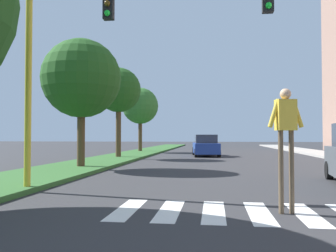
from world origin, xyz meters
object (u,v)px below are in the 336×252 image
object	(u,v)px
tree_distant	(140,106)
traffic_light_gantry	(105,34)
tree_far	(119,91)
sedan_midblock	(206,146)
tree_mid	(81,79)
pedestrian_performer	(286,130)

from	to	relation	value
tree_distant	traffic_light_gantry	world-z (taller)	tree_distant
tree_far	tree_distant	world-z (taller)	tree_far
tree_distant	sedan_midblock	xyz separation A→B (m)	(6.32, -5.39, -3.64)
sedan_midblock	tree_mid	bearing A→B (deg)	-115.31
tree_mid	tree_distant	size ratio (longest dim) A/B	0.99
traffic_light_gantry	sedan_midblock	distance (m)	18.68
tree_mid	tree_far	size ratio (longest dim) A/B	0.98
tree_mid	tree_far	distance (m)	7.62
tree_distant	tree_mid	bearing A→B (deg)	-87.28
tree_mid	sedan_midblock	bearing A→B (deg)	64.69
tree_far	traffic_light_gantry	xyz separation A→B (m)	(3.55, -14.15, -0.35)
sedan_midblock	tree_far	bearing A→B (deg)	-145.20
pedestrian_performer	sedan_midblock	world-z (taller)	pedestrian_performer
tree_distant	tree_far	bearing A→B (deg)	-87.03
tree_mid	sedan_midblock	world-z (taller)	tree_mid
tree_far	traffic_light_gantry	distance (m)	14.59
traffic_light_gantry	tree_distant	bearing A→B (deg)	99.71
tree_mid	tree_far	xyz separation A→B (m)	(-0.32, 7.60, 0.43)
tree_far	pedestrian_performer	distance (m)	18.12
traffic_light_gantry	pedestrian_performer	size ratio (longest dim) A/B	3.11
tree_distant	pedestrian_performer	xyz separation A→B (m)	(8.38, -25.49, -2.75)
pedestrian_performer	sedan_midblock	distance (m)	20.22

